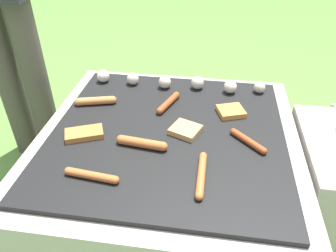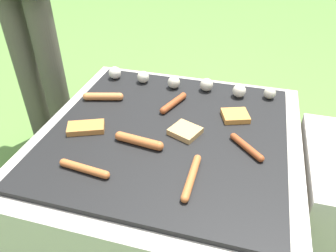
# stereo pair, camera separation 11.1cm
# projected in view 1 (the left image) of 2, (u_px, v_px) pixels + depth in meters

# --- Properties ---
(ground_plane) EXTENTS (14.00, 14.00, 0.00)m
(ground_plane) POSITION_uv_depth(u_px,v_px,m) (168.00, 211.00, 1.37)
(ground_plane) COLOR #567F38
(grill) EXTENTS (0.90, 0.90, 0.42)m
(grill) POSITION_uv_depth(u_px,v_px,m) (168.00, 175.00, 1.25)
(grill) COLOR #B2AA9E
(grill) RESTS_ON ground_plane
(sausage_front_center) EXTENTS (0.02, 0.19, 0.02)m
(sausage_front_center) POSITION_uv_depth(u_px,v_px,m) (201.00, 175.00, 0.93)
(sausage_front_center) COLOR #B7602D
(sausage_front_center) RESTS_ON grill
(sausage_back_center) EXTENTS (0.17, 0.04, 0.02)m
(sausage_back_center) POSITION_uv_depth(u_px,v_px,m) (92.00, 175.00, 0.93)
(sausage_back_center) COLOR #B7602D
(sausage_back_center) RESTS_ON grill
(sausage_mid_right) EXTENTS (0.11, 0.11, 0.02)m
(sausage_mid_right) POSITION_uv_depth(u_px,v_px,m) (248.00, 141.00, 1.06)
(sausage_mid_right) COLOR #93421E
(sausage_mid_right) RESTS_ON grill
(sausage_front_right) EXTENTS (0.07, 0.15, 0.03)m
(sausage_front_right) POSITION_uv_depth(u_px,v_px,m) (168.00, 103.00, 1.25)
(sausage_front_right) COLOR #93421E
(sausage_front_right) RESTS_ON grill
(sausage_front_left) EXTENTS (0.16, 0.06, 0.03)m
(sausage_front_left) POSITION_uv_depth(u_px,v_px,m) (96.00, 101.00, 1.26)
(sausage_front_left) COLOR #C6753D
(sausage_front_left) RESTS_ON grill
(sausage_back_right) EXTENTS (0.17, 0.05, 0.03)m
(sausage_back_right) POSITION_uv_depth(u_px,v_px,m) (141.00, 143.00, 1.05)
(sausage_back_right) COLOR #B7602D
(sausage_back_right) RESTS_ON grill
(bread_slice_left) EXTENTS (0.11, 0.11, 0.02)m
(bread_slice_left) POSITION_uv_depth(u_px,v_px,m) (231.00, 111.00, 1.21)
(bread_slice_left) COLOR #D18438
(bread_slice_left) RESTS_ON grill
(bread_slice_center) EXTENTS (0.12, 0.11, 0.02)m
(bread_slice_center) POSITION_uv_depth(u_px,v_px,m) (185.00, 130.00, 1.11)
(bread_slice_center) COLOR tan
(bread_slice_center) RESTS_ON grill
(bread_slice_right) EXTENTS (0.14, 0.11, 0.02)m
(bread_slice_right) POSITION_uv_depth(u_px,v_px,m) (84.00, 134.00, 1.09)
(bread_slice_right) COLOR #B27033
(bread_slice_right) RESTS_ON grill
(mushroom_row) EXTENTS (0.71, 0.07, 0.05)m
(mushroom_row) POSITION_uv_depth(u_px,v_px,m) (177.00, 82.00, 1.36)
(mushroom_row) COLOR silver
(mushroom_row) RESTS_ON grill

